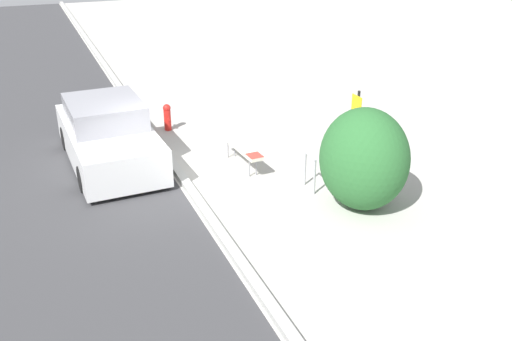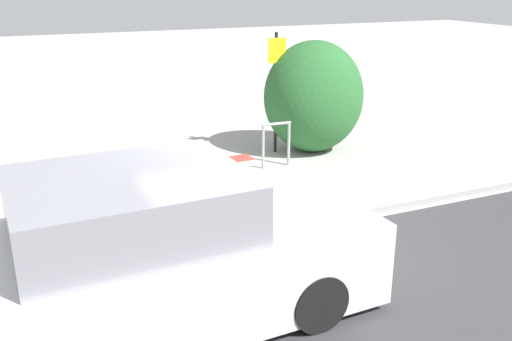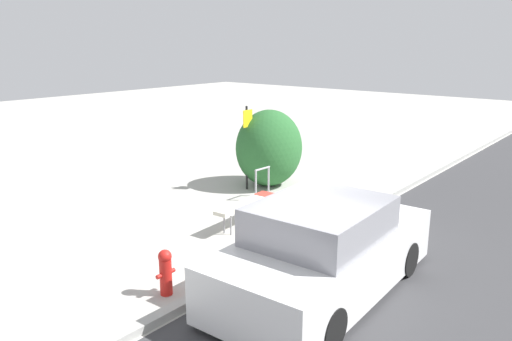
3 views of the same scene
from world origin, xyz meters
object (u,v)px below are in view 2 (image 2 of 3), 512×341
Objects in this scene: bike_rack at (276,140)px; parked_car_near at (148,257)px; sign_post at (276,82)px; bench at (199,168)px.

parked_car_near is at bearing -130.17° from bike_rack.
sign_post reaches higher than bike_rack.
bike_rack is at bearing 24.33° from bench.
parked_car_near is (-3.26, -3.86, 0.19)m from bike_rack.
sign_post is (0.40, 0.85, 0.88)m from bike_rack.
bench is 2.95m from sign_post.
sign_post is at bearing 49.92° from parked_car_near.
sign_post is 0.51× the size of parked_car_near.
parked_car_near reaches higher than bike_rack.
bench is at bearing -151.94° from bike_rack.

